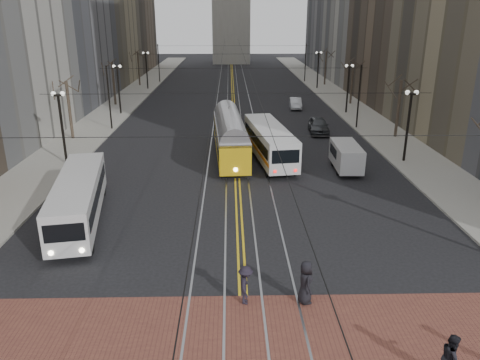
{
  "coord_description": "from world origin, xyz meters",
  "views": [
    {
      "loc": [
        -0.52,
        -18.28,
        11.45
      ],
      "look_at": [
        0.01,
        5.5,
        3.0
      ],
      "focal_mm": 35.0,
      "sensor_mm": 36.0,
      "label": 1
    }
  ],
  "objects_px": {
    "sedan_grey": "(319,125)",
    "pedestrian_a": "(305,282)",
    "rear_bus": "(269,144)",
    "cargo_van": "(346,158)",
    "pedestrian_d": "(246,285)",
    "transit_bus": "(79,200)",
    "pedestrian_c": "(452,358)",
    "streetcar": "(230,140)",
    "sedan_silver": "(296,103)"
  },
  "relations": [
    {
      "from": "pedestrian_a",
      "to": "pedestrian_d",
      "type": "bearing_deg",
      "value": 80.54
    },
    {
      "from": "transit_bus",
      "to": "sedan_grey",
      "type": "distance_m",
      "value": 27.64
    },
    {
      "from": "transit_bus",
      "to": "sedan_grey",
      "type": "bearing_deg",
      "value": 40.04
    },
    {
      "from": "cargo_van",
      "to": "pedestrian_d",
      "type": "xyz_separation_m",
      "value": [
        -8.33,
        -17.49,
        -0.18
      ]
    },
    {
      "from": "transit_bus",
      "to": "pedestrian_a",
      "type": "bearing_deg",
      "value": -45.41
    },
    {
      "from": "sedan_grey",
      "to": "sedan_silver",
      "type": "distance_m",
      "value": 13.17
    },
    {
      "from": "rear_bus",
      "to": "pedestrian_d",
      "type": "xyz_separation_m",
      "value": [
        -2.64,
        -20.37,
        -0.55
      ]
    },
    {
      "from": "rear_bus",
      "to": "cargo_van",
      "type": "height_order",
      "value": "rear_bus"
    },
    {
      "from": "pedestrian_a",
      "to": "sedan_silver",
      "type": "bearing_deg",
      "value": -16.6
    },
    {
      "from": "streetcar",
      "to": "pedestrian_a",
      "type": "height_order",
      "value": "streetcar"
    },
    {
      "from": "streetcar",
      "to": "transit_bus",
      "type": "bearing_deg",
      "value": -127.42
    },
    {
      "from": "rear_bus",
      "to": "sedan_grey",
      "type": "relative_size",
      "value": 2.32
    },
    {
      "from": "cargo_van",
      "to": "pedestrian_a",
      "type": "relative_size",
      "value": 2.47
    },
    {
      "from": "cargo_van",
      "to": "pedestrian_a",
      "type": "distance_m",
      "value": 18.44
    },
    {
      "from": "sedan_grey",
      "to": "sedan_silver",
      "type": "relative_size",
      "value": 1.14
    },
    {
      "from": "transit_bus",
      "to": "sedan_silver",
      "type": "bearing_deg",
      "value": 53.44
    },
    {
      "from": "transit_bus",
      "to": "cargo_van",
      "type": "height_order",
      "value": "transit_bus"
    },
    {
      "from": "streetcar",
      "to": "cargo_van",
      "type": "distance_m",
      "value": 9.75
    },
    {
      "from": "transit_bus",
      "to": "pedestrian_d",
      "type": "xyz_separation_m",
      "value": [
        9.35,
        -8.42,
        -0.46
      ]
    },
    {
      "from": "sedan_silver",
      "to": "streetcar",
      "type": "bearing_deg",
      "value": -107.93
    },
    {
      "from": "streetcar",
      "to": "pedestrian_a",
      "type": "xyz_separation_m",
      "value": [
        3.07,
        -21.42,
        -0.51
      ]
    },
    {
      "from": "cargo_van",
      "to": "sedan_grey",
      "type": "height_order",
      "value": "cargo_van"
    },
    {
      "from": "pedestrian_a",
      "to": "streetcar",
      "type": "bearing_deg",
      "value": -1.3
    },
    {
      "from": "pedestrian_a",
      "to": "sedan_grey",
      "type": "bearing_deg",
      "value": -20.79
    },
    {
      "from": "cargo_van",
      "to": "sedan_grey",
      "type": "bearing_deg",
      "value": 91.16
    },
    {
      "from": "transit_bus",
      "to": "pedestrian_c",
      "type": "distance_m",
      "value": 20.53
    },
    {
      "from": "transit_bus",
      "to": "pedestrian_c",
      "type": "xyz_separation_m",
      "value": [
        15.92,
        -12.95,
        -0.44
      ]
    },
    {
      "from": "rear_bus",
      "to": "pedestrian_d",
      "type": "height_order",
      "value": "rear_bus"
    },
    {
      "from": "sedan_grey",
      "to": "pedestrian_a",
      "type": "height_order",
      "value": "pedestrian_a"
    },
    {
      "from": "pedestrian_c",
      "to": "pedestrian_d",
      "type": "relative_size",
      "value": 1.02
    },
    {
      "from": "sedan_grey",
      "to": "pedestrian_d",
      "type": "bearing_deg",
      "value": -101.7
    },
    {
      "from": "streetcar",
      "to": "pedestrian_d",
      "type": "height_order",
      "value": "streetcar"
    },
    {
      "from": "sedan_silver",
      "to": "pedestrian_c",
      "type": "bearing_deg",
      "value": -87.9
    },
    {
      "from": "pedestrian_d",
      "to": "sedan_silver",
      "type": "bearing_deg",
      "value": -8.84
    },
    {
      "from": "rear_bus",
      "to": "transit_bus",
      "type": "bearing_deg",
      "value": -142.67
    },
    {
      "from": "pedestrian_a",
      "to": "pedestrian_c",
      "type": "xyz_separation_m",
      "value": [
        4.09,
        -4.52,
        -0.08
      ]
    },
    {
      "from": "sedan_grey",
      "to": "pedestrian_d",
      "type": "distance_m",
      "value": 30.76
    },
    {
      "from": "streetcar",
      "to": "pedestrian_a",
      "type": "bearing_deg",
      "value": -85.27
    },
    {
      "from": "streetcar",
      "to": "pedestrian_a",
      "type": "relative_size",
      "value": 6.59
    },
    {
      "from": "transit_bus",
      "to": "pedestrian_c",
      "type": "bearing_deg",
      "value": -49.07
    },
    {
      "from": "pedestrian_a",
      "to": "pedestrian_c",
      "type": "distance_m",
      "value": 6.1
    },
    {
      "from": "sedan_grey",
      "to": "pedestrian_a",
      "type": "bearing_deg",
      "value": -97.16
    },
    {
      "from": "streetcar",
      "to": "sedan_grey",
      "type": "bearing_deg",
      "value": 38.82
    },
    {
      "from": "streetcar",
      "to": "pedestrian_c",
      "type": "distance_m",
      "value": 26.92
    },
    {
      "from": "rear_bus",
      "to": "cargo_van",
      "type": "relative_size",
      "value": 2.3
    },
    {
      "from": "sedan_silver",
      "to": "pedestrian_d",
      "type": "height_order",
      "value": "pedestrian_d"
    },
    {
      "from": "cargo_van",
      "to": "pedestrian_c",
      "type": "relative_size",
      "value": 2.7
    },
    {
      "from": "pedestrian_c",
      "to": "pedestrian_d",
      "type": "bearing_deg",
      "value": 74.33
    },
    {
      "from": "cargo_van",
      "to": "pedestrian_d",
      "type": "height_order",
      "value": "cargo_van"
    },
    {
      "from": "sedan_grey",
      "to": "pedestrian_c",
      "type": "distance_m",
      "value": 34.16
    }
  ]
}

